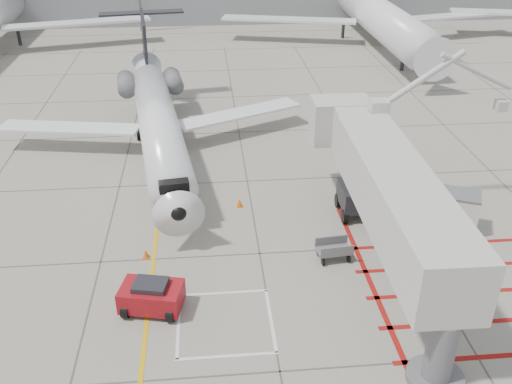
{
  "coord_description": "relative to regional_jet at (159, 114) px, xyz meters",
  "views": [
    {
      "loc": [
        -2.41,
        -19.88,
        16.8
      ],
      "look_at": [
        0.0,
        6.0,
        2.5
      ],
      "focal_mm": 40.0,
      "sensor_mm": 36.0,
      "label": 1
    }
  ],
  "objects": [
    {
      "name": "regional_jet",
      "position": [
        0.0,
        0.0,
        0.0
      ],
      "size": [
        26.18,
        31.2,
        7.44
      ],
      "primitive_type": null,
      "rotation": [
        0.0,
        0.0,
        0.14
      ],
      "color": "white",
      "rests_on": "ground_plane"
    },
    {
      "name": "cone_side",
      "position": [
        4.66,
        -5.77,
        -3.46
      ],
      "size": [
        0.37,
        0.37,
        0.52
      ],
      "primitive_type": "cone",
      "color": "#E4580C",
      "rests_on": "ground_plane"
    },
    {
      "name": "pushback_tug",
      "position": [
        0.21,
        -14.45,
        -2.94
      ],
      "size": [
        2.96,
        2.21,
        1.55
      ],
      "primitive_type": null,
      "rotation": [
        0.0,
        0.0,
        -0.22
      ],
      "color": "maroon",
      "rests_on": "ground_plane"
    },
    {
      "name": "jet_bridge",
      "position": [
        11.29,
        -13.15,
        0.05
      ],
      "size": [
        9.21,
        18.99,
        7.55
      ],
      "primitive_type": null,
      "rotation": [
        0.0,
        0.0,
        -0.01
      ],
      "color": "beige",
      "rests_on": "ground_plane"
    },
    {
      "name": "ground_power_unit",
      "position": [
        15.96,
        -9.06,
        -2.64
      ],
      "size": [
        3.14,
        2.56,
        2.16
      ],
      "primitive_type": null,
      "rotation": [
        0.0,
        0.0,
        -0.41
      ],
      "color": "silver",
      "rests_on": "ground_plane"
    },
    {
      "name": "baggage_cart",
      "position": [
        9.02,
        -11.41,
        -3.19
      ],
      "size": [
        1.79,
        1.23,
        1.07
      ],
      "primitive_type": null,
      "rotation": [
        0.0,
        0.0,
        0.1
      ],
      "color": "#5E5D62",
      "rests_on": "ground_plane"
    },
    {
      "name": "cone_nose",
      "position": [
        -0.39,
        -10.43,
        -3.48
      ],
      "size": [
        0.35,
        0.35,
        0.49
      ],
      "primitive_type": "cone",
      "color": "#F0570C",
      "rests_on": "ground_plane"
    },
    {
      "name": "ground_plane",
      "position": [
        5.37,
        -14.63,
        -3.72
      ],
      "size": [
        260.0,
        260.0,
        0.0
      ],
      "primitive_type": "plane",
      "color": "gray",
      "rests_on": "ground"
    }
  ]
}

